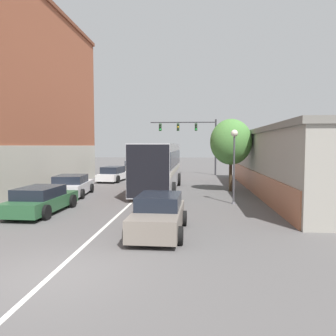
# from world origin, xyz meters

# --- Properties ---
(ground_plane) EXTENTS (160.00, 160.00, 0.00)m
(ground_plane) POSITION_xyz_m (0.00, 0.00, 0.00)
(ground_plane) COLOR #565454
(lane_center_line) EXTENTS (0.14, 43.99, 0.01)m
(lane_center_line) POSITION_xyz_m (0.00, 16.00, 0.00)
(lane_center_line) COLOR silver
(lane_center_line) RESTS_ON ground_plane
(building_left_brick) EXTENTS (6.78, 20.66, 13.24)m
(building_left_brick) POSITION_xyz_m (-9.73, 14.30, 6.73)
(building_left_brick) COLOR #995138
(building_left_brick) RESTS_ON ground_plane
(building_right_storefront) EXTENTS (8.18, 20.79, 4.28)m
(building_right_storefront) POSITION_xyz_m (11.40, 14.83, 2.26)
(building_right_storefront) COLOR #9E998E
(building_right_storefront) RESTS_ON ground_plane
(bus) EXTENTS (2.84, 10.21, 3.32)m
(bus) POSITION_xyz_m (0.97, 15.12, 1.86)
(bus) COLOR #B7B7BC
(bus) RESTS_ON ground_plane
(hatchback_foreground) EXTENTS (2.00, 4.14, 1.40)m
(hatchback_foreground) POSITION_xyz_m (2.21, 4.03, 0.67)
(hatchback_foreground) COLOR slate
(hatchback_foreground) RESTS_ON ground_plane
(parked_car_left_near) EXTENTS (2.28, 4.67, 1.33)m
(parked_car_left_near) POSITION_xyz_m (-3.74, 21.09, 0.63)
(parked_car_left_near) COLOR silver
(parked_car_left_near) RESTS_ON ground_plane
(parked_car_left_mid) EXTENTS (2.48, 4.49, 1.33)m
(parked_car_left_mid) POSITION_xyz_m (-4.31, 12.49, 0.64)
(parked_car_left_mid) COLOR silver
(parked_car_left_mid) RESTS_ON ground_plane
(parked_car_left_far) EXTENTS (2.43, 4.29, 1.38)m
(parked_car_left_far) POSITION_xyz_m (-4.00, 31.73, 0.65)
(parked_car_left_far) COLOR black
(parked_car_left_far) RESTS_ON ground_plane
(parked_car_left_distant) EXTENTS (2.10, 4.72, 1.26)m
(parked_car_left_distant) POSITION_xyz_m (-3.72, 7.15, 0.62)
(parked_car_left_distant) COLOR #285633
(parked_car_left_distant) RESTS_ON ground_plane
(traffic_signal_gantry) EXTENTS (7.16, 0.36, 6.01)m
(traffic_signal_gantry) POSITION_xyz_m (3.37, 27.98, 4.46)
(traffic_signal_gantry) COLOR #333338
(traffic_signal_gantry) RESTS_ON ground_plane
(street_lamp) EXTENTS (0.38, 0.38, 4.05)m
(street_lamp) POSITION_xyz_m (5.65, 10.31, 2.65)
(street_lamp) COLOR #47474C
(street_lamp) RESTS_ON ground_plane
(street_tree_near) EXTENTS (2.88, 2.59, 5.04)m
(street_tree_near) POSITION_xyz_m (6.02, 15.34, 3.44)
(street_tree_near) COLOR #3D2D1E
(street_tree_near) RESTS_ON ground_plane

